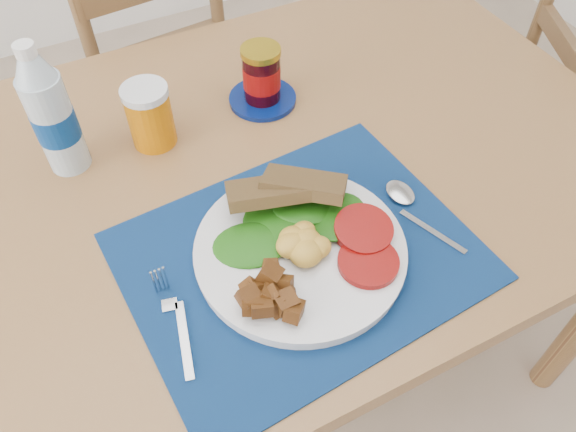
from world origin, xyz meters
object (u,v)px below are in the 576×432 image
object	(u,v)px
chair_far	(153,68)
jam_on_saucer	(262,79)
breakfast_plate	(298,250)
juice_glass	(150,117)
water_bottle	(52,116)

from	to	relation	value
chair_far	jam_on_saucer	distance (m)	0.58
breakfast_plate	juice_glass	bearing A→B (deg)	131.14
chair_far	breakfast_plate	distance (m)	0.91
breakfast_plate	jam_on_saucer	bearing A→B (deg)	96.95
chair_far	juice_glass	world-z (taller)	chair_far
juice_glass	chair_far	bearing A→B (deg)	76.63
chair_far	juice_glass	bearing A→B (deg)	70.70
chair_far	breakfast_plate	size ratio (longest dim) A/B	3.31
breakfast_plate	water_bottle	xyz separation A→B (m)	(-0.26, 0.36, 0.08)
water_bottle	jam_on_saucer	bearing A→B (deg)	0.58
chair_far	breakfast_plate	world-z (taller)	chair_far
breakfast_plate	jam_on_saucer	distance (m)	0.39
water_bottle	jam_on_saucer	distance (m)	0.37
chair_far	breakfast_plate	xyz separation A→B (m)	(-0.02, -0.88, 0.24)
juice_glass	jam_on_saucer	distance (m)	0.22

